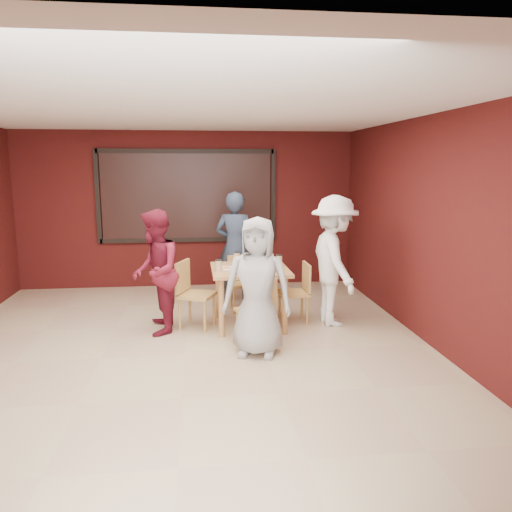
{
  "coord_description": "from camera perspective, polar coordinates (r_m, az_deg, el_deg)",
  "views": [
    {
      "loc": [
        0.19,
        -5.6,
        2.19
      ],
      "look_at": [
        0.96,
        1.0,
        0.98
      ],
      "focal_mm": 35.0,
      "sensor_mm": 36.0,
      "label": 1
    }
  ],
  "objects": [
    {
      "name": "diner_back",
      "position": [
        8.04,
        -2.42,
        1.03
      ],
      "size": [
        0.76,
        0.63,
        1.79
      ],
      "primitive_type": "imported",
      "rotation": [
        0.0,
        0.0,
        2.77
      ],
      "color": "#2B394E",
      "rests_on": "floor"
    },
    {
      "name": "chair_back",
      "position": [
        7.65,
        -1.64,
        -2.69
      ],
      "size": [
        0.44,
        0.44,
        0.83
      ],
      "color": "tan",
      "rests_on": "floor"
    },
    {
      "name": "floor",
      "position": [
        6.02,
        -8.12,
        -11.13
      ],
      "size": [
        7.0,
        7.0,
        0.0
      ],
      "primitive_type": "plane",
      "color": "tan",
      "rests_on": "ground"
    },
    {
      "name": "dining_table",
      "position": [
        6.8,
        -0.72,
        -2.24
      ],
      "size": [
        1.04,
        1.04,
        0.97
      ],
      "color": "#B28F49",
      "rests_on": "floor"
    },
    {
      "name": "window_blinds",
      "position": [
        9.07,
        -7.87,
        6.8
      ],
      "size": [
        3.0,
        0.02,
        1.5
      ],
      "primitive_type": "cube",
      "color": "black"
    },
    {
      "name": "chair_front",
      "position": [
        6.09,
        0.15,
        -5.95
      ],
      "size": [
        0.51,
        0.51,
        0.86
      ],
      "color": "tan",
      "rests_on": "floor"
    },
    {
      "name": "diner_front",
      "position": [
        5.76,
        0.14,
        -3.54
      ],
      "size": [
        0.9,
        0.7,
        1.62
      ],
      "primitive_type": "imported",
      "rotation": [
        0.0,
        0.0,
        -0.26
      ],
      "color": "#A7A7A7",
      "rests_on": "floor"
    },
    {
      "name": "diner_left",
      "position": [
        6.65,
        -11.42,
        -1.81
      ],
      "size": [
        0.65,
        0.82,
        1.64
      ],
      "primitive_type": "imported",
      "rotation": [
        0.0,
        0.0,
        -1.53
      ],
      "color": "maroon",
      "rests_on": "floor"
    },
    {
      "name": "chair_left",
      "position": [
        6.86,
        -7.41,
        -3.89
      ],
      "size": [
        0.57,
        0.57,
        0.92
      ],
      "color": "tan",
      "rests_on": "floor"
    },
    {
      "name": "chair_right",
      "position": [
        7.05,
        4.87,
        -3.77
      ],
      "size": [
        0.41,
        0.41,
        0.85
      ],
      "color": "tan",
      "rests_on": "floor"
    },
    {
      "name": "diner_right",
      "position": [
        6.94,
        8.93,
        -0.54
      ],
      "size": [
        0.74,
        1.2,
        1.8
      ],
      "primitive_type": "imported",
      "rotation": [
        0.0,
        0.0,
        1.64
      ],
      "color": "white",
      "rests_on": "floor"
    }
  ]
}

